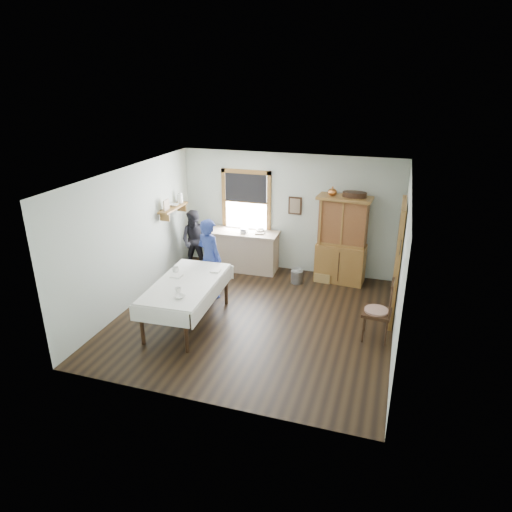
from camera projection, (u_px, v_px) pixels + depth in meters
name	position (u px, v px, depth m)	size (l,w,h in m)	color
room	(255.00, 251.00, 8.10)	(5.01, 5.01, 2.70)	black
window	(246.00, 198.00, 10.46)	(1.18, 0.07, 1.48)	white
doorway	(399.00, 259.00, 8.23)	(0.09, 1.14, 2.22)	#463932
wall_shelf	(174.00, 206.00, 10.05)	(0.24, 1.00, 0.44)	olive
framed_picture	(295.00, 206.00, 10.16)	(0.30, 0.04, 0.40)	#382413
rug_beater	(401.00, 240.00, 7.54)	(0.27, 0.27, 0.01)	black
work_counter	(243.00, 251.00, 10.59)	(1.62, 0.62, 0.93)	tan
china_hutch	(342.00, 240.00, 9.80)	(1.13, 0.53, 1.92)	olive
dining_table	(187.00, 302.00, 8.30)	(1.08, 2.05, 0.82)	white
spindle_chair	(377.00, 310.00, 7.73)	(0.51, 0.51, 1.11)	#382413
pail	(297.00, 277.00, 10.01)	(0.26, 0.26, 0.28)	#919499
wicker_basket	(323.00, 277.00, 10.10)	(0.35, 0.25, 0.21)	#9C7746
woman_blue	(210.00, 261.00, 9.19)	(0.56, 0.37, 1.54)	navy
figure_dark	(196.00, 243.00, 10.51)	(0.64, 0.50, 1.32)	black
table_cup_a	(175.00, 270.00, 8.53)	(0.13, 0.13, 0.10)	white
table_cup_b	(178.00, 290.00, 7.73)	(0.10, 0.10, 0.10)	white
table_bowl	(179.00, 297.00, 7.55)	(0.20, 0.20, 0.05)	white
counter_book	(256.00, 232.00, 10.35)	(0.17, 0.23, 0.02)	#7D6A53
counter_bowl	(261.00, 230.00, 10.41)	(0.19, 0.19, 0.06)	white
shelf_bowl	(174.00, 205.00, 10.05)	(0.22, 0.22, 0.05)	white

